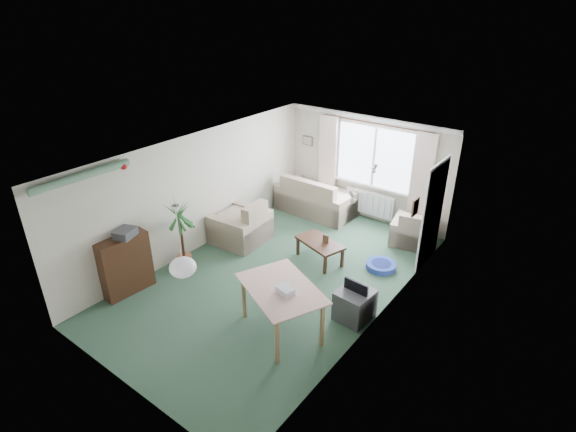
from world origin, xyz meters
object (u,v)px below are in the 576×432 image
Objects in this scene: sofa at (317,194)px; coffee_table at (320,251)px; tv_cube at (355,305)px; pet_bed at (381,266)px; bookshelf at (126,265)px; dining_table at (281,310)px; armchair_corner at (414,227)px; armchair_left at (240,220)px; houseplant at (182,235)px.

sofa is 2.22m from coffee_table.
coffee_table is at bearing 145.86° from tv_cube.
sofa is 2.75m from pet_bed.
sofa is 3.98m from tv_cube.
tv_cube is at bearing 30.74° from bookshelf.
bookshelf is at bearing -134.14° from pet_bed.
dining_table reaches higher than coffee_table.
armchair_corner is 0.90× the size of coffee_table.
pet_bed is (3.24, 3.33, -0.48)m from bookshelf.
pet_bed is (1.10, 0.47, -0.16)m from coffee_table.
armchair_left is 0.75× the size of houseplant.
houseplant is (-0.15, -1.44, 0.23)m from armchair_left.
houseplant is at bearing -9.71° from armchair_left.
bookshelf reaches higher than coffee_table.
coffee_table is at bearing 45.28° from armchair_corner.
houseplant is at bearing 84.91° from bookshelf.
sofa is 2.17× the size of armchair_corner.
coffee_table is (1.79, 0.32, -0.25)m from armchair_left.
tv_cube is 0.98× the size of pet_bed.
armchair_corner is 3.90m from dining_table.
sofa is at bearing 84.13° from bookshelf.
tv_cube is 1.64m from pet_bed.
tv_cube is at bearing 72.01° from armchair_left.
houseplant is at bearing 37.39° from armchair_corner.
tv_cube reaches higher than pet_bed.
sofa is at bearing 116.34° from dining_table.
armchair_left is 2.57m from bookshelf.
houseplant is (-1.94, -1.75, 0.48)m from coffee_table.
armchair_left is at bearing -164.81° from pet_bed.
armchair_left is 3.31m from tv_cube.
armchair_left is at bearing 144.19° from dining_table.
armchair_left is 0.83× the size of dining_table.
pet_bed is (-0.08, -1.31, -0.32)m from armchair_corner.
bookshelf is 0.85× the size of dining_table.
sofa is 1.45× the size of dining_table.
dining_table is 2.26× the size of tv_cube.
houseplant reaches higher than armchair_corner.
pet_bed is (2.37, -1.34, -0.40)m from sofa.
houseplant reaches higher than bookshelf.
bookshelf is at bearing -164.34° from dining_table.
coffee_table is at bearing 42.08° from houseplant.
tv_cube is (0.22, -2.91, -0.13)m from armchair_corner.
coffee_table is 1.80m from tv_cube.
houseplant is 2.48× the size of tv_cube.
armchair_corner is 1.52× the size of tv_cube.
coffee_table is 2.66m from houseplant.
tv_cube is (0.75, 0.95, -0.14)m from dining_table.
houseplant reaches higher than armchair_left.
sofa reaches higher than armchair_corner.
bookshelf is at bearing -126.66° from coffee_table.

